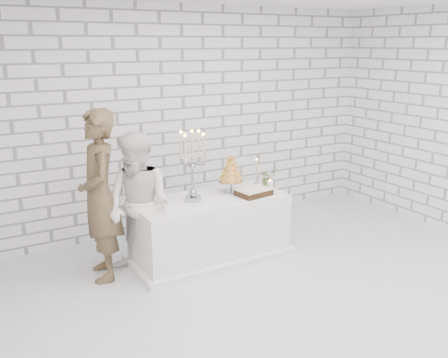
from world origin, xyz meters
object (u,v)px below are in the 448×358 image
at_px(candelabra, 193,166).
at_px(bride, 139,206).
at_px(cake_table, 210,228).
at_px(groom, 100,196).
at_px(croquembouche, 231,173).

bearing_deg(candelabra, bride, -177.76).
relative_size(cake_table, groom, 0.97).
relative_size(cake_table, croquembouche, 3.77).
height_order(groom, candelabra, groom).
bearing_deg(bride, croquembouche, 62.85).
distance_m(cake_table, croquembouche, 0.70).
relative_size(cake_table, bride, 1.12).
distance_m(cake_table, bride, 0.98).
height_order(bride, croquembouche, bride).
relative_size(bride, candelabra, 1.94).
xyz_separation_m(bride, candelabra, (0.67, 0.03, 0.36)).
bearing_deg(cake_table, candelabra, 178.42).
distance_m(groom, candelabra, 1.07).
bearing_deg(croquembouche, bride, -175.96).
bearing_deg(bride, groom, -146.51).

